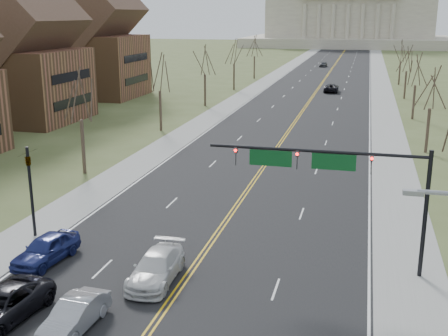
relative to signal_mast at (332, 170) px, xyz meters
The scene contains 27 objects.
road 96.96m from the signal_mast, 94.41° to the left, with size 20.00×380.00×0.01m, color black.
cross_road 12.03m from the signal_mast, 134.80° to the right, with size 120.00×14.00×0.01m, color black.
sidewalk_left 98.61m from the signal_mast, 101.39° to the left, with size 4.00×380.00×0.03m, color gray.
sidewalk_right 96.78m from the signal_mast, 87.30° to the left, with size 4.00×380.00×0.03m, color gray.
center_line 96.96m from the signal_mast, 94.41° to the left, with size 0.42×380.00×0.01m, color gold.
edge_line_left 98.20m from the signal_mast, 100.13° to the left, with size 0.15×380.00×0.01m, color silver.
edge_line_right 96.70m from the signal_mast, 88.60° to the left, with size 0.15×380.00×0.01m, color silver.
capitol 236.68m from the signal_mast, 91.80° to the left, with size 90.00×60.00×50.00m.
signal_mast is the anchor object (origin of this frame).
signal_left 19.06m from the signal_mast, behind, with size 0.32×0.36×6.00m.
tree_l_0 27.17m from the signal_mast, 147.71° to the left, with size 3.96×3.96×9.00m.
tree_r_1 31.56m from the signal_mast, 75.21° to the left, with size 3.74×3.74×8.50m.
tree_l_1 41.45m from the signal_mast, 123.63° to the left, with size 3.96×3.96×9.00m.
tree_r_2 51.15m from the signal_mast, 80.94° to the left, with size 3.74×3.74×8.50m.
tree_l_2 59.15m from the signal_mast, 112.83° to the left, with size 3.96×3.96×9.00m.
tree_r_3 70.96m from the signal_mast, 83.48° to the left, with size 3.74×3.74×8.50m.
tree_l_3 77.96m from the signal_mast, 107.12° to the left, with size 3.96×3.96×9.00m.
tree_r_4 90.86m from the signal_mast, 84.91° to the left, with size 3.74×3.74×8.50m.
tree_l_4 97.25m from the signal_mast, 103.65° to the left, with size 3.96×3.96×9.00m.
bldg_left_mid 56.81m from the signal_mast, 139.96° to the left, with size 15.10×14.28×20.75m.
bldg_left_far 75.76m from the signal_mast, 126.91° to the left, with size 17.10×14.28×23.25m.
car_sb_inner_lead 15.31m from the signal_mast, 138.38° to the right, with size 1.52×4.35×1.43m, color #9FA0A6.
car_sb_outer_lead 18.23m from the signal_mast, 146.01° to the right, with size 2.60×5.64×1.57m, color black.
car_sb_inner_second 11.00m from the signal_mast, 155.28° to the right, with size 2.18×5.35×1.55m, color silver.
car_sb_outer_second 17.09m from the signal_mast, 167.92° to the right, with size 1.93×4.80×1.63m, color navy.
car_far_nb 76.32m from the signal_mast, 93.53° to the left, with size 2.55×5.52×1.53m, color black.
car_far_sb 127.88m from the signal_mast, 94.53° to the left, with size 1.63×4.06×1.38m, color #414347.
Camera 1 is at (8.92, -16.76, 14.08)m, focal length 45.00 mm.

